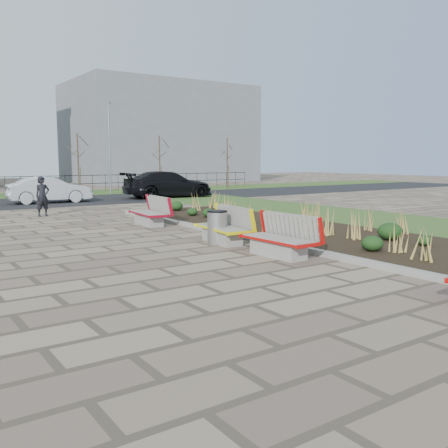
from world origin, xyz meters
TOP-DOWN VIEW (x-y plane):
  - ground at (0.00, 0.00)m, footprint 120.00×120.00m
  - planting_bed at (6.25, 5.00)m, footprint 4.50×18.00m
  - planting_curb at (3.92, 5.00)m, footprint 0.16×18.00m
  - grass_verge_near at (11.00, 5.00)m, footprint 5.00×38.00m
  - bench_b at (3.00, 2.87)m, footprint 0.96×2.13m
  - bench_c at (3.00, 5.29)m, footprint 1.14×2.19m
  - bench_d at (3.00, 9.96)m, footprint 1.06×2.16m
  - litter_bin at (2.87, 5.33)m, footprint 0.55×0.55m
  - pedestrian at (0.63, 14.98)m, footprint 0.66×0.49m
  - car_silver at (2.62, 21.22)m, footprint 4.37×1.78m
  - car_black at (9.67, 20.89)m, footprint 5.69×2.64m
  - tree_d at (6.00, 26.50)m, footprint 1.40×1.40m
  - tree_e at (12.00, 26.50)m, footprint 1.40×1.40m
  - tree_f at (18.00, 26.50)m, footprint 1.40×1.40m
  - lamp_east at (8.00, 26.00)m, footprint 0.24×0.60m
  - building_grey at (20.00, 42.00)m, footprint 18.00×12.00m

SIDE VIEW (x-z plane):
  - ground at x=0.00m, z-range 0.00..0.00m
  - grass_verge_near at x=11.00m, z-range 0.00..0.04m
  - planting_bed at x=6.25m, z-range 0.00..0.10m
  - planting_curb at x=3.92m, z-range 0.00..0.15m
  - litter_bin at x=2.87m, z-range 0.00..0.91m
  - bench_b at x=3.00m, z-range 0.00..1.00m
  - bench_c at x=3.00m, z-range 0.00..1.00m
  - bench_d at x=3.00m, z-range 0.00..1.00m
  - car_silver at x=2.62m, z-range 0.02..1.43m
  - car_black at x=9.67m, z-range 0.02..1.63m
  - pedestrian at x=0.63m, z-range 0.00..1.65m
  - tree_d at x=6.00m, z-range 0.04..4.04m
  - tree_e at x=12.00m, z-range 0.04..4.04m
  - tree_f at x=18.00m, z-range 0.04..4.04m
  - lamp_east at x=8.00m, z-range 0.04..6.04m
  - building_grey at x=20.00m, z-range 0.00..10.00m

